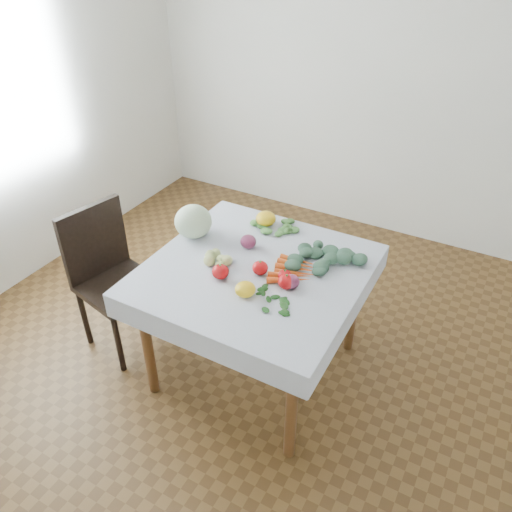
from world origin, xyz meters
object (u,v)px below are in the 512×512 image
at_px(chair, 109,270).
at_px(heirloom_back, 266,219).
at_px(table, 256,283).
at_px(cabbage, 193,221).
at_px(carrot_bunch, 295,270).

xyz_separation_m(chair, heirloom_back, (0.76, 0.60, 0.27)).
relative_size(chair, heirloom_back, 7.58).
relative_size(table, chair, 1.08).
distance_m(chair, heirloom_back, 1.01).
relative_size(cabbage, heirloom_back, 1.76).
xyz_separation_m(table, heirloom_back, (-0.16, 0.43, 0.15)).
xyz_separation_m(table, carrot_bunch, (0.20, 0.06, 0.12)).
bearing_deg(heirloom_back, cabbage, -134.50).
distance_m(table, carrot_bunch, 0.24).
height_order(table, carrot_bunch, carrot_bunch).
bearing_deg(heirloom_back, table, -68.89).
xyz_separation_m(table, chair, (-0.93, -0.17, -0.12)).
height_order(table, cabbage, cabbage).
xyz_separation_m(chair, cabbage, (0.45, 0.29, 0.32)).
relative_size(chair, cabbage, 4.30).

